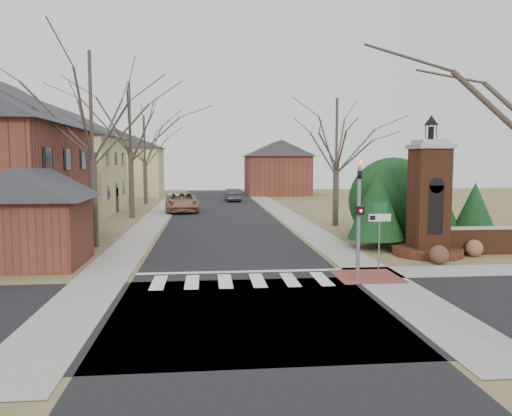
{
  "coord_description": "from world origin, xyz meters",
  "views": [
    {
      "loc": [
        -1.25,
        -17.11,
        4.38
      ],
      "look_at": [
        1.05,
        6.0,
        2.2
      ],
      "focal_mm": 35.0,
      "sensor_mm": 36.0,
      "label": 1
    }
  ],
  "objects": [
    {
      "name": "main_street",
      "position": [
        0.0,
        22.0,
        0.01
      ],
      "size": [
        8.0,
        70.0,
        0.01
      ],
      "primitive_type": "cube",
      "color": "black",
      "rests_on": "ground"
    },
    {
      "name": "evergreen_far",
      "position": [
        12.5,
        7.2,
        1.9
      ],
      "size": [
        2.4,
        2.4,
        3.3
      ],
      "color": "#473D33",
      "rests_on": "ground"
    },
    {
      "name": "curb_apron",
      "position": [
        4.8,
        1.0,
        0.01
      ],
      "size": [
        2.4,
        2.4,
        0.02
      ],
      "primitive_type": "cube",
      "color": "brown",
      "rests_on": "ground"
    },
    {
      "name": "sign_post",
      "position": [
        5.59,
        1.99,
        1.95
      ],
      "size": [
        0.9,
        0.07,
        2.75
      ],
      "color": "slate",
      "rests_on": "ground"
    },
    {
      "name": "house_distant_left",
      "position": [
        -12.01,
        48.0,
        4.25
      ],
      "size": [
        10.8,
        8.8,
        8.53
      ],
      "color": "tan",
      "rests_on": "ground"
    },
    {
      "name": "house_distant_right",
      "position": [
        7.99,
        47.99,
        3.65
      ],
      "size": [
        8.8,
        8.8,
        7.3
      ],
      "color": "brown",
      "rests_on": "ground"
    },
    {
      "name": "evergreen_mid",
      "position": [
        10.5,
        8.2,
        2.6
      ],
      "size": [
        3.4,
        3.4,
        4.7
      ],
      "color": "#473D33",
      "rests_on": "ground"
    },
    {
      "name": "brick_gate_monument",
      "position": [
        9.0,
        4.99,
        2.17
      ],
      "size": [
        3.2,
        3.2,
        6.47
      ],
      "color": "#572D19",
      "rests_on": "ground"
    },
    {
      "name": "bare_tree_0",
      "position": [
        -7.0,
        9.0,
        7.7
      ],
      "size": [
        8.05,
        8.05,
        11.15
      ],
      "color": "#473D33",
      "rests_on": "ground"
    },
    {
      "name": "dry_shrub_left",
      "position": [
        8.6,
        3.0,
        0.41
      ],
      "size": [
        0.81,
        0.81,
        0.81
      ],
      "primitive_type": "sphere",
      "color": "#503425",
      "rests_on": "ground"
    },
    {
      "name": "sidewalk_right_main",
      "position": [
        5.2,
        22.0,
        0.01
      ],
      "size": [
        2.0,
        60.0,
        0.02
      ],
      "primitive_type": "cube",
      "color": "gray",
      "rests_on": "ground"
    },
    {
      "name": "house_stucco_left",
      "position": [
        -13.5,
        27.0,
        4.59
      ],
      "size": [
        9.8,
        12.8,
        9.28
      ],
      "color": "tan",
      "rests_on": "ground"
    },
    {
      "name": "garage_left",
      "position": [
        -8.52,
        4.49,
        2.24
      ],
      "size": [
        4.8,
        4.8,
        4.29
      ],
      "color": "brown",
      "rests_on": "ground"
    },
    {
      "name": "pickup_truck",
      "position": [
        -3.4,
        26.61,
        0.85
      ],
      "size": [
        3.24,
        6.28,
        1.69
      ],
      "primitive_type": "imported",
      "rotation": [
        0.0,
        0.0,
        0.07
      ],
      "color": "#956C51",
      "rests_on": "ground"
    },
    {
      "name": "sidewalk_left",
      "position": [
        -5.2,
        22.0,
        0.01
      ],
      "size": [
        2.0,
        60.0,
        0.02
      ],
      "primitive_type": "cube",
      "color": "gray",
      "rests_on": "ground"
    },
    {
      "name": "distant_car",
      "position": [
        1.6,
        37.38,
        0.7
      ],
      "size": [
        1.76,
        4.31,
        1.39
      ],
      "primitive_type": "imported",
      "rotation": [
        0.0,
        0.0,
        3.21
      ],
      "color": "#383A41",
      "rests_on": "ground"
    },
    {
      "name": "ground",
      "position": [
        0.0,
        0.0,
        0.0
      ],
      "size": [
        120.0,
        120.0,
        0.0
      ],
      "primitive_type": "plane",
      "color": "brown",
      "rests_on": "ground"
    },
    {
      "name": "crosswalk_zone",
      "position": [
        0.0,
        0.8,
        0.01
      ],
      "size": [
        8.0,
        2.2,
        0.02
      ],
      "primitive_type": "cube",
      "color": "silver",
      "rests_on": "ground"
    },
    {
      "name": "bare_tree_3",
      "position": [
        7.5,
        16.0,
        6.69
      ],
      "size": [
        7.0,
        7.0,
        9.7
      ],
      "color": "#473D33",
      "rests_on": "ground"
    },
    {
      "name": "bare_tree_2",
      "position": [
        -7.5,
        35.0,
        7.03
      ],
      "size": [
        7.35,
        7.35,
        10.19
      ],
      "color": "#473D33",
      "rests_on": "ground"
    },
    {
      "name": "dry_shrub_right",
      "position": [
        11.0,
        4.45,
        0.39
      ],
      "size": [
        0.79,
        0.79,
        0.79
      ],
      "primitive_type": "sphere",
      "color": "brown",
      "rests_on": "ground"
    },
    {
      "name": "stop_bar",
      "position": [
        0.0,
        2.3,
        0.01
      ],
      "size": [
        8.0,
        0.35,
        0.02
      ],
      "primitive_type": "cube",
      "color": "silver",
      "rests_on": "ground"
    },
    {
      "name": "bare_tree_1",
      "position": [
        -7.0,
        22.0,
        8.03
      ],
      "size": [
        8.4,
        8.4,
        11.64
      ],
      "color": "#473D33",
      "rests_on": "ground"
    },
    {
      "name": "evergreen_near",
      "position": [
        7.2,
        7.0,
        2.3
      ],
      "size": [
        2.8,
        2.8,
        4.1
      ],
      "color": "#473D33",
      "rests_on": "ground"
    },
    {
      "name": "traffic_signal_pole",
      "position": [
        4.3,
        0.57,
        2.59
      ],
      "size": [
        0.28,
        0.41,
        4.5
      ],
      "color": "slate",
      "rests_on": "ground"
    },
    {
      "name": "evergreen_mass",
      "position": [
        9.0,
        9.5,
        2.4
      ],
      "size": [
        4.8,
        4.8,
        4.8
      ],
      "primitive_type": "sphere",
      "color": "black",
      "rests_on": "ground"
    },
    {
      "name": "cross_street",
      "position": [
        0.0,
        -3.0,
        0.01
      ],
      "size": [
        120.0,
        8.0,
        0.01
      ],
      "primitive_type": "cube",
      "color": "black",
      "rests_on": "ground"
    }
  ]
}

